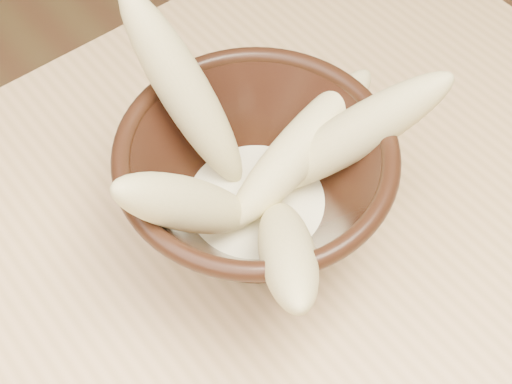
% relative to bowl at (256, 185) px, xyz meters
% --- Properties ---
extents(bowl, '(0.20, 0.20, 0.11)m').
position_rel_bowl_xyz_m(bowl, '(0.00, 0.00, 0.00)').
color(bowl, black).
rests_on(bowl, table).
extents(milk_puddle, '(0.11, 0.11, 0.02)m').
position_rel_bowl_xyz_m(milk_puddle, '(-0.00, 0.00, -0.03)').
color(milk_puddle, '#FEF8CD').
rests_on(milk_puddle, bowl).
extents(banana_upright, '(0.06, 0.13, 0.16)m').
position_rel_bowl_xyz_m(banana_upright, '(-0.01, 0.07, 0.05)').
color(banana_upright, '#C7BB75').
rests_on(banana_upright, bowl).
extents(banana_left, '(0.12, 0.05, 0.13)m').
position_rel_bowl_xyz_m(banana_left, '(-0.06, -0.00, 0.03)').
color(banana_left, '#C7BB75').
rests_on(banana_left, bowl).
extents(banana_right, '(0.15, 0.11, 0.13)m').
position_rel_bowl_xyz_m(banana_right, '(0.07, -0.03, 0.03)').
color(banana_right, '#C7BB75').
rests_on(banana_right, bowl).
extents(banana_across, '(0.17, 0.07, 0.07)m').
position_rel_bowl_xyz_m(banana_across, '(0.04, -0.00, 0.01)').
color(banana_across, '#C7BB75').
rests_on(banana_across, bowl).
extents(banana_front, '(0.11, 0.14, 0.12)m').
position_rel_bowl_xyz_m(banana_front, '(-0.03, -0.07, 0.02)').
color(banana_front, '#C7BB75').
rests_on(banana_front, bowl).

